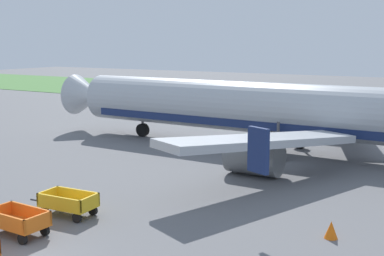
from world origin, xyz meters
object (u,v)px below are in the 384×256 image
at_px(baggage_cart_fourth_in_row, 18,221).
at_px(traffic_cone_near_plane, 331,230).
at_px(airplane, 271,110).
at_px(baggage_cart_far_end, 68,203).

height_order(baggage_cart_fourth_in_row, traffic_cone_near_plane, baggage_cart_fourth_in_row).
bearing_deg(baggage_cart_fourth_in_row, airplane, 82.61).
height_order(baggage_cart_far_end, traffic_cone_near_plane, baggage_cart_far_end).
bearing_deg(baggage_cart_far_end, traffic_cone_near_plane, 17.17).
xyz_separation_m(baggage_cart_fourth_in_row, baggage_cart_far_end, (0.06, 2.81, 0.00)).
bearing_deg(traffic_cone_near_plane, airplane, 120.67).
relative_size(baggage_cart_far_end, traffic_cone_near_plane, 4.98).
bearing_deg(baggage_cart_far_end, baggage_cart_fourth_in_row, -91.26).
distance_m(baggage_cart_fourth_in_row, baggage_cart_far_end, 2.81).
bearing_deg(airplane, traffic_cone_near_plane, -59.33).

